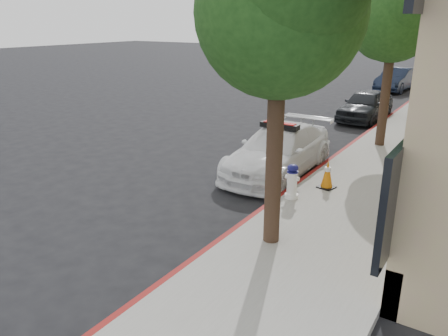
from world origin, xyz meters
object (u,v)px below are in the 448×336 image
parked_car_mid (366,105)px  fire_hydrant (292,182)px  traffic_cone (327,174)px  parked_car_far (396,79)px  police_car (279,150)px

parked_car_mid → fire_hydrant: (1.15, -10.08, -0.10)m
parked_car_mid → traffic_cone: (1.62, -9.01, -0.15)m
parked_car_far → fire_hydrant: parked_car_far is taller
fire_hydrant → traffic_cone: fire_hydrant is taller
police_car → fire_hydrant: (1.25, -1.83, -0.10)m
parked_car_mid → fire_hydrant: size_ratio=4.64×
parked_car_mid → traffic_cone: 9.15m
traffic_cone → fire_hydrant: bearing=-113.4°
police_car → traffic_cone: bearing=-24.1°
police_car → parked_car_far: size_ratio=1.08×
parked_car_far → traffic_cone: (2.37, -18.26, -0.18)m
police_car → parked_car_mid: size_ratio=1.17×
parked_car_far → parked_car_mid: bearing=-80.7°
parked_car_far → traffic_cone: parked_car_far is taller
parked_car_far → traffic_cone: 18.42m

